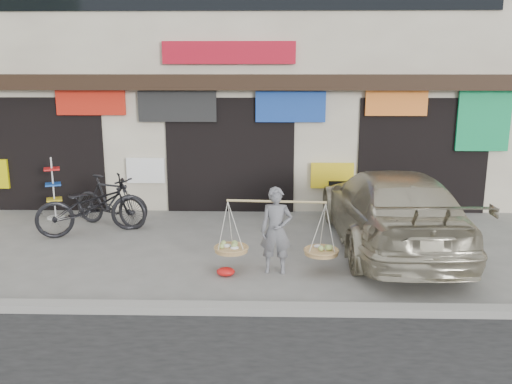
{
  "coord_description": "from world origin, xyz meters",
  "views": [
    {
      "loc": [
        0.93,
        -9.08,
        3.42
      ],
      "look_at": [
        0.67,
        0.9,
        1.08
      ],
      "focal_mm": 38.0,
      "sensor_mm": 36.0,
      "label": 1
    }
  ],
  "objects_px": {
    "suv": "(390,209)",
    "display_rack": "(54,194)",
    "bike_0": "(92,206)",
    "bike_1": "(110,201)",
    "street_vendor": "(276,234)"
  },
  "relations": [
    {
      "from": "display_rack",
      "to": "suv",
      "type": "bearing_deg",
      "value": -13.84
    },
    {
      "from": "bike_0",
      "to": "display_rack",
      "type": "bearing_deg",
      "value": 23.6
    },
    {
      "from": "bike_1",
      "to": "suv",
      "type": "relative_size",
      "value": 0.36
    },
    {
      "from": "street_vendor",
      "to": "suv",
      "type": "relative_size",
      "value": 0.4
    },
    {
      "from": "street_vendor",
      "to": "suv",
      "type": "height_order",
      "value": "suv"
    },
    {
      "from": "street_vendor",
      "to": "suv",
      "type": "bearing_deg",
      "value": 36.57
    },
    {
      "from": "bike_0",
      "to": "bike_1",
      "type": "xyz_separation_m",
      "value": [
        0.21,
        0.55,
        -0.03
      ]
    },
    {
      "from": "street_vendor",
      "to": "bike_1",
      "type": "distance_m",
      "value": 4.42
    },
    {
      "from": "street_vendor",
      "to": "suv",
      "type": "xyz_separation_m",
      "value": [
        2.2,
        1.42,
        0.08
      ]
    },
    {
      "from": "bike_0",
      "to": "display_rack",
      "type": "height_order",
      "value": "display_rack"
    },
    {
      "from": "suv",
      "to": "display_rack",
      "type": "bearing_deg",
      "value": -15.63
    },
    {
      "from": "suv",
      "to": "street_vendor",
      "type": "bearing_deg",
      "value": 31.15
    },
    {
      "from": "street_vendor",
      "to": "display_rack",
      "type": "distance_m",
      "value": 5.96
    },
    {
      "from": "street_vendor",
      "to": "bike_0",
      "type": "distance_m",
      "value": 4.3
    },
    {
      "from": "street_vendor",
      "to": "bike_1",
      "type": "height_order",
      "value": "street_vendor"
    }
  ]
}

